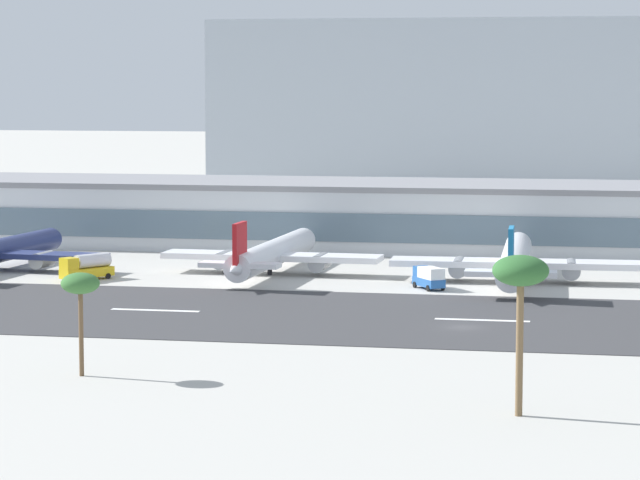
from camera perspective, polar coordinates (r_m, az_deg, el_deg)
The scene contains 12 objects.
ground_plane at distance 185.69m, azimuth 5.43°, elevation -3.32°, with size 1400.00×1400.00×0.00m, color #B2AFA8.
runway_strip at distance 191.44m, azimuth 5.61°, elevation -3.03°, with size 800.00×43.28×0.08m, color #38383A.
runway_centreline_dash_3 at distance 199.47m, azimuth -6.26°, elevation -2.66°, with size 12.00×1.20×0.01m, color white.
runway_centreline_dash_4 at distance 191.27m, azimuth 6.16°, elevation -3.03°, with size 12.00×1.20×0.01m, color white.
terminal_building at distance 272.23m, azimuth 3.77°, elevation 0.93°, with size 174.94×29.01×11.98m.
distant_hotel_block at distance 403.41m, azimuth 5.36°, elevation 5.00°, with size 130.40×38.33×46.17m, color #A8B2BC.
airliner_red_tail_gate_1 at distance 234.94m, azimuth -1.90°, elevation -0.57°, with size 34.87×46.87×9.78m.
airliner_blue_tail_gate_2 at distance 226.83m, azimuth 7.38°, elevation -0.83°, with size 37.51×48.50×10.12m.
service_box_truck_0 at distance 219.29m, azimuth 4.14°, elevation -1.40°, with size 5.37×6.31×3.25m.
service_fuel_truck_1 at distance 231.50m, azimuth -8.83°, elevation -1.01°, with size 7.00×8.46×3.95m.
palm_tree_0 at distance 135.76m, azimuth 7.60°, elevation -1.36°, with size 5.09×5.09×14.64m.
palm_tree_2 at distance 155.35m, azimuth -9.07°, elevation -1.73°, with size 3.98×3.98×10.69m.
Camera 1 is at (17.63, -182.39, 30.06)m, focal length 84.50 mm.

